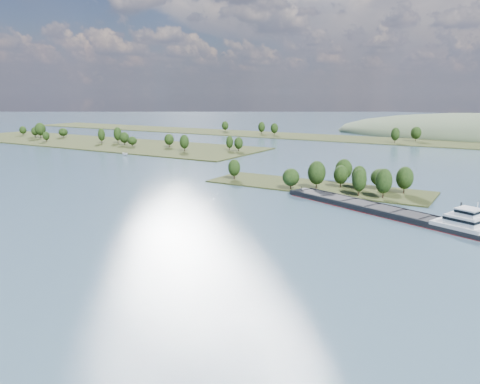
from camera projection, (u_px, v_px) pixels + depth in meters
The scene contains 6 objects.
ground at pixel (251, 218), 159.57m from camera, with size 1800.00×1800.00×0.00m, color #3B5366.
tree_island at pixel (331, 181), 205.57m from camera, with size 100.00×32.09×13.58m.
left_bank at pixel (94, 142), 391.28m from camera, with size 300.00×80.00×15.61m.
back_shoreline at pixel (424, 142), 390.41m from camera, with size 900.00×60.00×15.59m.
cargo_barge at pixel (390, 211), 162.58m from camera, with size 77.55×38.24×10.79m.
motorboat at pixel (125, 154), 313.79m from camera, with size 2.04×5.43×2.10m, color silver.
Camera 1 is at (75.35, -14.54, 42.12)m, focal length 35.00 mm.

